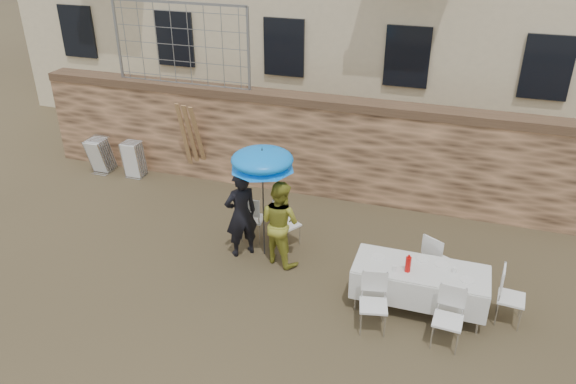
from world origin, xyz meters
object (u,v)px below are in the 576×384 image
(table_chair_front_left, at_px, (374,304))
(chair_stack_right, at_px, (137,156))
(table_chair_side, at_px, (512,297))
(table_chair_back, at_px, (436,259))
(soda_bottle, at_px, (408,264))
(table_chair_front_right, at_px, (448,319))
(banquet_table, at_px, (421,271))
(couple_chair_right, at_px, (287,223))
(chair_stack_left, at_px, (105,152))
(umbrella, at_px, (262,163))
(couple_chair_left, at_px, (253,217))
(woman_dress, at_px, (280,223))
(man_suit, at_px, (241,214))

(table_chair_front_left, height_order, chair_stack_right, table_chair_front_left)
(table_chair_side, bearing_deg, table_chair_back, 64.12)
(table_chair_side, bearing_deg, soda_bottle, 103.26)
(soda_bottle, relative_size, table_chair_front_right, 0.27)
(banquet_table, relative_size, chair_stack_right, 2.28)
(couple_chair_right, relative_size, banquet_table, 0.46)
(banquet_table, xyz_separation_m, chair_stack_left, (-7.92, 3.01, -0.27))
(umbrella, xyz_separation_m, couple_chair_left, (-0.40, 0.45, -1.41))
(banquet_table, relative_size, table_chair_side, 2.19)
(umbrella, height_order, couple_chair_right, umbrella)
(couple_chair_left, xyz_separation_m, table_chair_side, (4.71, -1.03, 0.00))
(table_chair_front_right, xyz_separation_m, chair_stack_left, (-8.42, 3.76, -0.02))
(soda_bottle, relative_size, chair_stack_right, 0.28)
(table_chair_back, bearing_deg, couple_chair_right, 23.00)
(table_chair_front_left, height_order, chair_stack_left, table_chair_front_left)
(woman_dress, bearing_deg, banquet_table, -170.56)
(table_chair_front_left, bearing_deg, chair_stack_left, 140.68)
(woman_dress, xyz_separation_m, chair_stack_right, (-4.46, 2.43, -0.35))
(table_chair_back, bearing_deg, man_suit, 33.30)
(couple_chair_left, xyz_separation_m, table_chair_front_right, (3.81, -1.88, 0.00))
(chair_stack_left, bearing_deg, banquet_table, -20.83)
(umbrella, xyz_separation_m, table_chair_front_left, (2.31, -1.43, -1.41))
(table_chair_front_right, xyz_separation_m, table_chair_side, (0.90, 0.85, 0.00))
(umbrella, xyz_separation_m, chair_stack_right, (-4.11, 2.33, -1.43))
(table_chair_back, bearing_deg, umbrella, 31.91)
(couple_chair_left, distance_m, soda_bottle, 3.39)
(couple_chair_left, height_order, soda_bottle, soda_bottle)
(couple_chair_right, bearing_deg, soda_bottle, -176.95)
(chair_stack_right, bearing_deg, chair_stack_left, 180.00)
(table_chair_back, relative_size, chair_stack_right, 1.04)
(couple_chair_left, xyz_separation_m, chair_stack_left, (-4.61, 1.88, -0.02))
(soda_bottle, bearing_deg, table_chair_front_left, -123.69)
(couple_chair_right, height_order, soda_bottle, soda_bottle)
(umbrella, distance_m, couple_chair_right, 1.51)
(couple_chair_right, relative_size, table_chair_side, 1.00)
(woman_dress, bearing_deg, table_chair_back, -153.23)
(soda_bottle, height_order, table_chair_front_right, soda_bottle)
(man_suit, distance_m, table_chair_front_left, 3.04)
(table_chair_back, relative_size, chair_stack_left, 1.04)
(table_chair_front_right, relative_size, table_chair_side, 1.00)
(table_chair_side, distance_m, chair_stack_left, 9.76)
(man_suit, relative_size, table_chair_side, 1.77)
(table_chair_side, bearing_deg, banquet_table, 98.46)
(couple_chair_right, xyz_separation_m, chair_stack_left, (-5.31, 1.88, -0.02))
(umbrella, xyz_separation_m, table_chair_front_right, (3.41, -1.43, -1.41))
(table_chair_side, bearing_deg, table_chair_front_left, 117.40)
(woman_dress, bearing_deg, chair_stack_left, -2.10)
(soda_bottle, distance_m, table_chair_side, 1.67)
(soda_bottle, height_order, table_chair_side, soda_bottle)
(soda_bottle, bearing_deg, couple_chair_left, 157.57)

